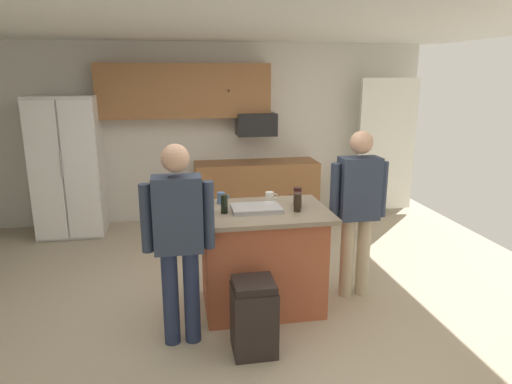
# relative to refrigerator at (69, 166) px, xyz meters

# --- Properties ---
(floor) EXTENTS (7.04, 7.04, 0.00)m
(floor) POSITION_rel_refrigerator_xyz_m (2.00, -2.38, -0.94)
(floor) COLOR #B7A88E
(floor) RESTS_ON ground
(ceiling) EXTENTS (7.04, 7.04, 0.00)m
(ceiling) POSITION_rel_refrigerator_xyz_m (2.00, -2.38, 1.66)
(ceiling) COLOR white
(back_wall) EXTENTS (6.40, 0.10, 2.60)m
(back_wall) POSITION_rel_refrigerator_xyz_m (2.00, 0.42, 0.36)
(back_wall) COLOR silver
(back_wall) RESTS_ON ground
(french_door_window_panel) EXTENTS (0.90, 0.06, 2.00)m
(french_door_window_panel) POSITION_rel_refrigerator_xyz_m (4.60, 0.02, 0.16)
(french_door_window_panel) COLOR white
(french_door_window_panel) RESTS_ON ground
(cabinet_run_upper) EXTENTS (2.40, 0.38, 0.75)m
(cabinet_run_upper) POSITION_rel_refrigerator_xyz_m (1.60, 0.22, 0.98)
(cabinet_run_upper) COLOR #936038
(cabinet_run_lower) EXTENTS (1.80, 0.63, 0.90)m
(cabinet_run_lower) POSITION_rel_refrigerator_xyz_m (2.60, 0.10, -0.49)
(cabinet_run_lower) COLOR #936038
(cabinet_run_lower) RESTS_ON ground
(refrigerator) EXTENTS (0.86, 0.76, 1.89)m
(refrigerator) POSITION_rel_refrigerator_xyz_m (0.00, 0.00, 0.00)
(refrigerator) COLOR white
(refrigerator) RESTS_ON ground
(microwave_over_range) EXTENTS (0.56, 0.40, 0.32)m
(microwave_over_range) POSITION_rel_refrigerator_xyz_m (2.60, 0.12, 0.51)
(microwave_over_range) COLOR black
(kitchen_island) EXTENTS (1.21, 0.88, 0.96)m
(kitchen_island) POSITION_rel_refrigerator_xyz_m (2.18, -2.52, -0.46)
(kitchen_island) COLOR #AD5638
(kitchen_island) RESTS_ON ground
(person_elder_center) EXTENTS (0.57, 0.22, 1.66)m
(person_elder_center) POSITION_rel_refrigerator_xyz_m (1.42, -3.00, 0.01)
(person_elder_center) COLOR #232D4C
(person_elder_center) RESTS_ON ground
(person_host_foreground) EXTENTS (0.57, 0.22, 1.65)m
(person_host_foreground) POSITION_rel_refrigerator_xyz_m (3.13, -2.46, 0.01)
(person_host_foreground) COLOR tan
(person_host_foreground) RESTS_ON ground
(mug_blue_stoneware) EXTENTS (0.12, 0.08, 0.11)m
(mug_blue_stoneware) POSITION_rel_refrigerator_xyz_m (1.84, -2.24, 0.07)
(mug_blue_stoneware) COLOR #4C6B99
(mug_blue_stoneware) RESTS_ON kitchen_island
(tumbler_amber) EXTENTS (0.08, 0.08, 0.16)m
(tumbler_amber) POSITION_rel_refrigerator_xyz_m (2.54, -2.41, 0.10)
(tumbler_amber) COLOR black
(tumbler_amber) RESTS_ON kitchen_island
(glass_pilsner) EXTENTS (0.06, 0.06, 0.17)m
(glass_pilsner) POSITION_rel_refrigerator_xyz_m (1.83, -2.57, 0.10)
(glass_pilsner) COLOR black
(glass_pilsner) RESTS_ON kitchen_island
(mug_ceramic_white) EXTENTS (0.12, 0.08, 0.10)m
(mug_ceramic_white) POSITION_rel_refrigerator_xyz_m (2.30, -2.28, 0.07)
(mug_ceramic_white) COLOR white
(mug_ceramic_white) RESTS_ON kitchen_island
(glass_dark_ale) EXTENTS (0.06, 0.06, 0.16)m
(glass_dark_ale) POSITION_rel_refrigerator_xyz_m (2.48, -2.63, 0.10)
(glass_dark_ale) COLOR black
(glass_dark_ale) RESTS_ON kitchen_island
(glass_short_whisky) EXTENTS (0.07, 0.07, 0.15)m
(glass_short_whisky) POSITION_rel_refrigerator_xyz_m (2.51, -2.52, 0.09)
(glass_short_whisky) COLOR black
(glass_short_whisky) RESTS_ON kitchen_island
(serving_tray) EXTENTS (0.44, 0.30, 0.04)m
(serving_tray) POSITION_rel_refrigerator_xyz_m (2.12, -2.54, 0.04)
(serving_tray) COLOR #B7B7BC
(serving_tray) RESTS_ON kitchen_island
(trash_bin) EXTENTS (0.34, 0.34, 0.61)m
(trash_bin) POSITION_rel_refrigerator_xyz_m (1.97, -3.24, -0.64)
(trash_bin) COLOR black
(trash_bin) RESTS_ON ground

